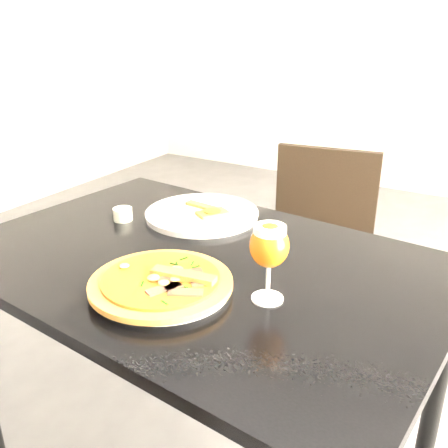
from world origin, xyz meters
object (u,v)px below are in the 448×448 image
Objects in this scene: dining_table at (198,289)px; pizza at (162,281)px; chair_far at (315,257)px; beer_glass at (269,246)px.

dining_table is 4.10× the size of pizza.
dining_table is at bearing -103.38° from chair_far.
beer_glass reaches higher than dining_table.
pizza is at bearing -75.57° from dining_table.
chair_far is (0.06, 0.69, -0.18)m from dining_table.
chair_far is at bearing 102.70° from beer_glass.
chair_far reaches higher than pizza.
dining_table is 7.41× the size of beer_glass.
dining_table is 0.72m from chair_far.
pizza is 1.81× the size of beer_glass.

